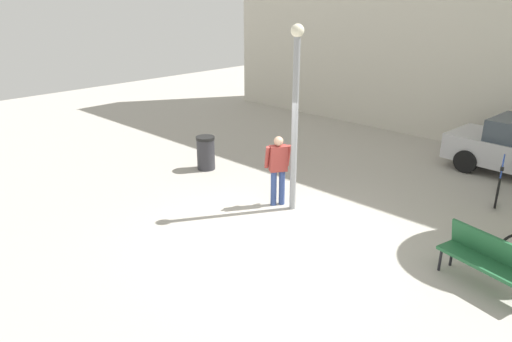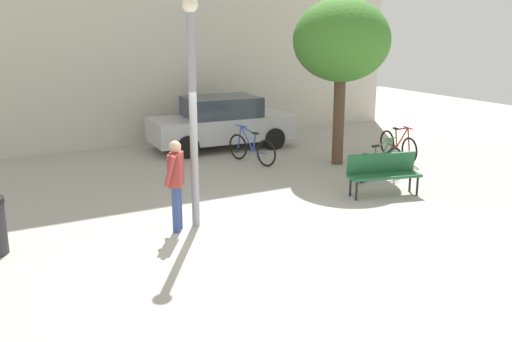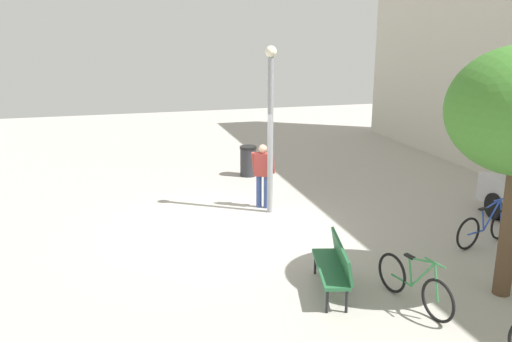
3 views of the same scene
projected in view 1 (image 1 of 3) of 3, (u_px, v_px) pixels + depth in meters
The scene contains 6 objects.
ground_plane at pixel (279, 237), 9.77m from camera, with size 36.00×36.00×0.00m, color #A8A399.
lamppost at pixel (295, 108), 10.24m from camera, with size 0.28×0.28×4.11m.
person_by_lamppost at pixel (278, 166), 10.94m from camera, with size 0.51×0.62×1.67m.
park_bench at pixel (488, 258), 7.95m from camera, with size 1.67×0.84×0.92m.
bicycle_blue at pixel (499, 184), 11.43m from camera, with size 0.52×1.76×0.97m.
trash_bin at pixel (206, 153), 13.38m from camera, with size 0.53×0.53×0.95m.
Camera 1 is at (5.67, -6.57, 4.70)m, focal length 33.44 mm.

